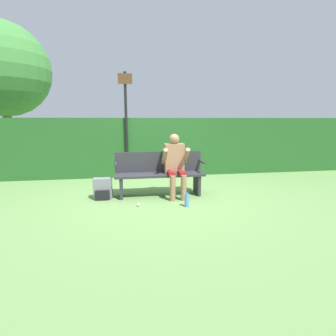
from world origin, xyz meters
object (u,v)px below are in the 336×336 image
(signpost, at_px, (126,120))
(tree, at_px, (2,70))
(person_seated, at_px, (175,162))
(backpack, at_px, (103,189))
(parked_car, at_px, (203,136))
(park_bench, at_px, (160,173))
(water_bottle, at_px, (187,200))

(signpost, relative_size, tree, 0.56)
(tree, bearing_deg, person_seated, -45.25)
(backpack, relative_size, signpost, 0.15)
(tree, bearing_deg, backpack, -54.45)
(signpost, xyz_separation_m, parked_car, (4.37, 7.78, -0.94))
(backpack, distance_m, parked_car, 10.77)
(park_bench, distance_m, person_seated, 0.40)
(person_seated, xyz_separation_m, water_bottle, (0.08, -0.72, -0.57))
(person_seated, bearing_deg, parked_car, 70.41)
(backpack, relative_size, water_bottle, 1.60)
(backpack, bearing_deg, water_bottle, -25.85)
(person_seated, xyz_separation_m, parked_car, (3.42, 9.62, -0.10))
(backpack, relative_size, parked_car, 0.08)
(water_bottle, height_order, tree, tree)
(backpack, bearing_deg, parked_car, 63.14)
(backpack, height_order, tree, tree)
(park_bench, xyz_separation_m, parked_car, (3.72, 9.50, 0.13))
(park_bench, xyz_separation_m, backpack, (-1.14, -0.10, -0.27))
(parked_car, relative_size, tree, 1.01)
(person_seated, relative_size, tree, 0.26)
(backpack, bearing_deg, person_seated, -0.85)
(park_bench, xyz_separation_m, signpost, (-0.64, 1.72, 1.06))
(park_bench, bearing_deg, parked_car, 68.60)
(person_seated, relative_size, backpack, 3.06)
(park_bench, distance_m, signpost, 2.12)
(water_bottle, distance_m, parked_car, 10.87)
(signpost, bearing_deg, park_bench, -69.51)
(person_seated, distance_m, parked_car, 10.21)
(park_bench, relative_size, parked_car, 0.37)
(water_bottle, height_order, signpost, signpost)
(signpost, bearing_deg, person_seated, -62.87)
(person_seated, bearing_deg, signpost, 117.13)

